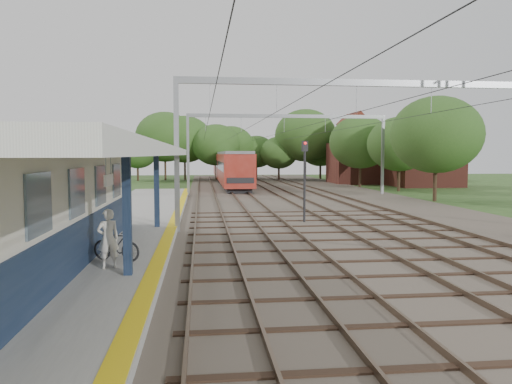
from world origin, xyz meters
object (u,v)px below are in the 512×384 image
person (108,238)px  train (229,166)px  signal_post (305,172)px  bicycle (116,245)px

person → train: train is taller
train → signal_post: signal_post is taller
person → train: (6.07, 46.96, 0.91)m
bicycle → person: bearing=-159.2°
bicycle → signal_post: size_ratio=0.38×
bicycle → signal_post: bearing=-14.3°
person → signal_post: signal_post is taller
bicycle → signal_post: (7.85, 9.79, 1.83)m
bicycle → train: size_ratio=0.04×
person → bicycle: (0.06, 0.96, -0.37)m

